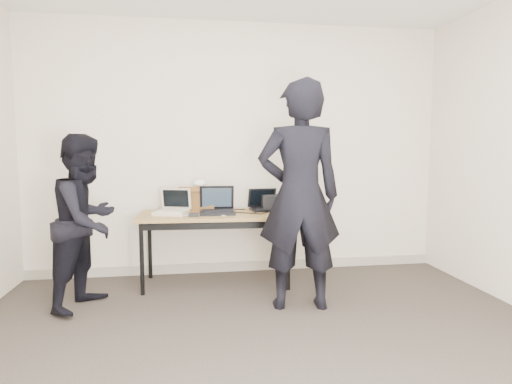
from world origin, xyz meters
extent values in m
cube|color=#3B332D|center=(0.00, 0.00, -0.03)|extent=(4.50, 4.50, 0.05)
cube|color=beige|center=(0.00, 2.27, 1.35)|extent=(4.50, 0.05, 2.70)
cube|color=olive|center=(-0.27, 1.83, 0.70)|extent=(1.53, 0.71, 0.03)
cylinder|color=black|center=(-0.97, 1.59, 0.34)|extent=(0.04, 0.04, 0.68)
cylinder|color=black|center=(0.40, 1.53, 0.34)|extent=(0.04, 0.04, 0.68)
cylinder|color=black|center=(-0.95, 2.12, 0.34)|extent=(0.04, 0.04, 0.68)
cylinder|color=black|center=(0.43, 2.06, 0.34)|extent=(0.04, 0.04, 0.68)
cube|color=black|center=(-0.29, 1.54, 0.64)|extent=(1.40, 0.08, 0.06)
cube|color=beige|center=(-0.71, 1.81, 0.74)|extent=(0.37, 0.33, 0.04)
cube|color=beige|center=(-0.72, 1.78, 0.76)|extent=(0.28, 0.21, 0.01)
cube|color=beige|center=(-0.66, 1.95, 0.86)|extent=(0.31, 0.14, 0.21)
cube|color=black|center=(-0.67, 1.94, 0.86)|extent=(0.26, 0.11, 0.17)
cube|color=beige|center=(-0.67, 1.93, 0.76)|extent=(0.27, 0.10, 0.02)
cube|color=black|center=(-0.26, 1.77, 0.73)|extent=(0.35, 0.27, 0.02)
cube|color=black|center=(-0.26, 1.74, 0.75)|extent=(0.29, 0.15, 0.01)
cube|color=black|center=(-0.25, 1.94, 0.86)|extent=(0.35, 0.09, 0.24)
cube|color=#26333F|center=(-0.25, 1.93, 0.87)|extent=(0.30, 0.07, 0.20)
cube|color=black|center=(-0.26, 1.90, 0.74)|extent=(0.31, 0.03, 0.02)
cube|color=black|center=(0.25, 1.93, 0.73)|extent=(0.32, 0.25, 0.02)
cube|color=black|center=(0.25, 1.90, 0.74)|extent=(0.26, 0.15, 0.01)
cube|color=black|center=(0.23, 2.07, 0.84)|extent=(0.31, 0.11, 0.20)
cube|color=black|center=(0.23, 2.06, 0.84)|extent=(0.26, 0.09, 0.16)
cube|color=black|center=(0.24, 2.04, 0.74)|extent=(0.27, 0.05, 0.01)
cube|color=brown|center=(-0.45, 2.05, 0.84)|extent=(0.37, 0.19, 0.24)
cube|color=brown|center=(-0.46, 1.99, 0.94)|extent=(0.37, 0.11, 0.07)
cube|color=brown|center=(-0.29, 2.03, 0.82)|extent=(0.03, 0.10, 0.02)
ellipsoid|color=white|center=(-0.42, 2.05, 1.00)|extent=(0.15, 0.12, 0.08)
cube|color=black|center=(0.36, 2.01, 0.80)|extent=(0.27, 0.23, 0.15)
cube|color=black|center=(-0.49, 1.65, 0.74)|extent=(0.09, 0.06, 0.03)
cube|color=black|center=(-0.08, 2.02, 0.72)|extent=(0.25, 0.01, 0.01)
cube|color=black|center=(-0.70, 1.85, 0.72)|extent=(0.23, 0.25, 0.01)
cube|color=silver|center=(-0.29, 1.70, 0.72)|extent=(0.19, 0.17, 0.01)
cube|color=silver|center=(-0.51, 1.73, 0.72)|extent=(0.26, 0.11, 0.01)
cube|color=black|center=(0.25, 1.79, 0.72)|extent=(0.18, 0.21, 0.01)
cube|color=black|center=(0.02, 1.77, 0.72)|extent=(0.29, 0.18, 0.01)
imported|color=black|center=(0.39, 1.09, 0.97)|extent=(0.74, 0.52, 1.94)
imported|color=black|center=(-1.40, 1.39, 0.74)|extent=(0.80, 0.88, 1.49)
cube|color=#A79E8A|center=(0.00, 2.23, 0.05)|extent=(4.50, 0.03, 0.10)
camera|label=1|loc=(-0.50, -2.40, 1.38)|focal=30.00mm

